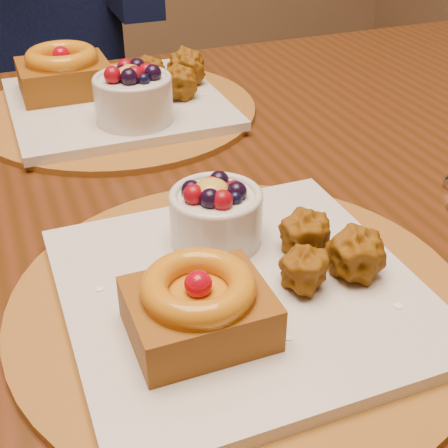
{
  "coord_description": "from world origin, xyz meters",
  "views": [
    {
      "loc": [
        -0.04,
        -0.7,
        1.09
      ],
      "look_at": [
        0.12,
        -0.28,
        0.8
      ],
      "focal_mm": 50.0,
      "sensor_mm": 36.0,
      "label": 1
    }
  ],
  "objects": [
    {
      "name": "dining_table",
      "position": [
        0.12,
        -0.11,
        0.68
      ],
      "size": [
        1.6,
        0.9,
        0.76
      ],
      "color": "#391E0A",
      "rests_on": "ground"
    },
    {
      "name": "chair_far",
      "position": [
        -0.01,
        0.83,
        0.53
      ],
      "size": [
        0.57,
        0.57,
        0.96
      ],
      "rotation": [
        0.0,
        0.0,
        0.26
      ],
      "color": "black",
      "rests_on": "ground"
    },
    {
      "name": "place_setting_far",
      "position": [
        0.11,
        0.1,
        0.78
      ],
      "size": [
        0.38,
        0.38,
        0.09
      ],
      "color": "brown",
      "rests_on": "dining_table"
    },
    {
      "name": "place_setting_near",
      "position": [
        0.11,
        -0.33,
        0.78
      ],
      "size": [
        0.38,
        0.38,
        0.08
      ],
      "color": "brown",
      "rests_on": "dining_table"
    }
  ]
}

